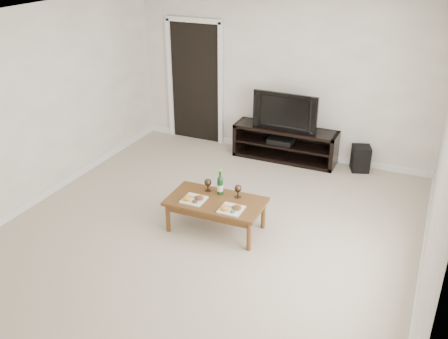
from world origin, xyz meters
TOP-DOWN VIEW (x-y plane):
  - floor at (0.00, 0.00)m, footprint 5.50×5.50m
  - back_wall at (0.00, 2.77)m, footprint 5.00×0.04m
  - ceiling at (0.00, 0.00)m, footprint 5.00×5.50m
  - doorway at (-1.55, 2.73)m, footprint 0.90×0.02m
  - media_console at (0.19, 2.50)m, footprint 1.68×0.45m
  - television at (0.19, 2.50)m, footprint 1.05×0.16m
  - av_receiver at (0.12, 2.48)m, footprint 0.40×0.30m
  - subwoofer at (1.40, 2.57)m, footprint 0.34×0.34m
  - coffee_table at (0.06, 0.09)m, footprint 1.20×0.68m
  - plate_left at (-0.18, -0.03)m, footprint 0.27×0.27m
  - plate_right at (0.33, -0.06)m, footprint 0.27×0.27m
  - wine_bottle at (0.04, 0.26)m, footprint 0.07×0.07m
  - goblet_left at (-0.13, 0.27)m, footprint 0.09×0.09m
  - goblet_right at (0.28, 0.27)m, footprint 0.09×0.09m

SIDE VIEW (x-z plane):
  - floor at x=0.00m, z-range 0.00..0.00m
  - subwoofer at x=1.40m, z-range 0.00..0.40m
  - coffee_table at x=0.06m, z-range 0.00..0.42m
  - media_console at x=0.19m, z-range 0.00..0.55m
  - av_receiver at x=0.12m, z-range 0.29..0.36m
  - plate_left at x=-0.18m, z-range 0.42..0.49m
  - plate_right at x=0.33m, z-range 0.42..0.49m
  - goblet_left at x=-0.13m, z-range 0.42..0.59m
  - goblet_right at x=0.28m, z-range 0.42..0.59m
  - wine_bottle at x=0.04m, z-range 0.42..0.77m
  - television at x=0.19m, z-range 0.55..1.15m
  - doorway at x=-1.55m, z-range 0.00..2.05m
  - back_wall at x=0.00m, z-range 0.00..2.60m
  - ceiling at x=0.00m, z-range 2.60..2.64m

